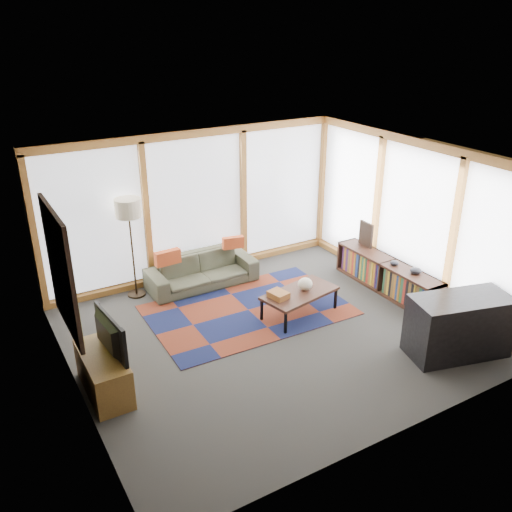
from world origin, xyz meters
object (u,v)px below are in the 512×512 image
television (104,336)px  bar_counter (459,326)px  coffee_table (299,303)px  tv_console (104,373)px  bookshelf (387,276)px  sofa (202,270)px  floor_lamp (132,249)px

television → bar_counter: bearing=-115.1°
coffee_table → television: 3.18m
tv_console → television: bearing=-2.2°
coffee_table → bookshelf: bearing=-2.3°
tv_console → bar_counter: (4.44, -1.60, 0.16)m
bookshelf → bar_counter: 1.95m
bookshelf → sofa: bearing=145.8°
bookshelf → television: television is taller
floor_lamp → bar_counter: floor_lamp is taller
sofa → bookshelf: sofa is taller
coffee_table → bookshelf: bookshelf is taller
sofa → bar_counter: bar_counter is taller
coffee_table → bookshelf: (1.74, -0.07, 0.08)m
sofa → floor_lamp: 1.27m
television → floor_lamp: bearing=-31.1°
bar_counter → television: bearing=174.8°
tv_console → floor_lamp: bearing=62.7°
bar_counter → tv_console: bearing=175.0°
floor_lamp → coffee_table: 2.84m
bookshelf → tv_console: size_ratio=2.06×
tv_console → television: (0.06, -0.00, 0.52)m
floor_lamp → television: 2.55m
sofa → bar_counter: size_ratio=1.40×
floor_lamp → bookshelf: 4.26m
sofa → bookshelf: (2.61, -1.77, -0.00)m
floor_lamp → television: (-1.12, -2.29, -0.06)m
bookshelf → bar_counter: size_ratio=1.63×
coffee_table → bar_counter: bearing=-57.0°
sofa → bar_counter: 4.25m
coffee_table → tv_console: bearing=-173.4°
bar_counter → sofa: bearing=135.2°
sofa → coffee_table: 1.91m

